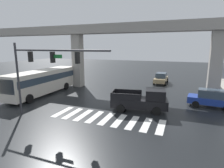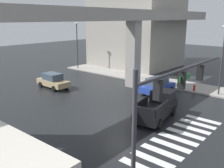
% 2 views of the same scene
% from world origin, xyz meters
% --- Properties ---
extents(ground_plane, '(120.00, 120.00, 0.00)m').
position_xyz_m(ground_plane, '(0.00, 0.00, 0.00)').
color(ground_plane, black).
extents(crosswalk_stripes, '(9.35, 2.80, 0.01)m').
position_xyz_m(crosswalk_stripes, '(-0.00, -4.87, 0.01)').
color(crosswalk_stripes, silver).
rests_on(crosswalk_stripes, ground).
extents(elevated_overpass, '(55.30, 2.03, 8.84)m').
position_xyz_m(elevated_overpass, '(0.00, 5.46, 7.53)').
color(elevated_overpass, '#9E9991').
rests_on(elevated_overpass, ground).
extents(pickup_truck, '(5.34, 2.71, 2.08)m').
position_xyz_m(pickup_truck, '(2.33, -1.88, 0.99)').
color(pickup_truck, black).
rests_on(pickup_truck, ground).
extents(city_bus, '(2.95, 10.85, 2.99)m').
position_xyz_m(city_bus, '(-10.67, -0.16, 1.72)').
color(city_bus, beige).
rests_on(city_bus, ground).
extents(sedan_tan, '(2.08, 4.36, 1.72)m').
position_xyz_m(sedan_tan, '(2.42, 12.11, 0.85)').
color(sedan_tan, tan).
rests_on(sedan_tan, ground).
extents(sedan_blue, '(4.46, 2.30, 1.72)m').
position_xyz_m(sedan_blue, '(8.42, 1.76, 0.85)').
color(sedan_blue, '#1E3899').
rests_on(sedan_blue, ground).
extents(traffic_signal_mast, '(8.69, 0.32, 6.20)m').
position_xyz_m(traffic_signal_mast, '(-4.91, -6.55, 4.56)').
color(traffic_signal_mast, '#38383D').
rests_on(traffic_signal_mast, ground).
extents(street_lamp_far_north, '(0.44, 0.70, 7.24)m').
position_xyz_m(street_lamp_far_north, '(11.85, 18.31, 4.56)').
color(street_lamp_far_north, '#38383D').
rests_on(street_lamp_far_north, ground).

